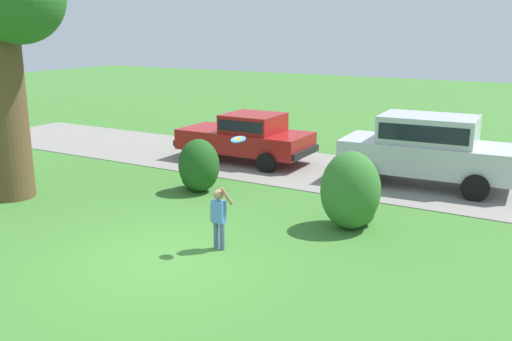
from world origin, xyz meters
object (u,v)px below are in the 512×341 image
at_px(parked_suv, 427,147).
at_px(parked_sedan, 247,136).
at_px(child_thrower, 219,214).
at_px(frisbee, 238,139).

bearing_deg(parked_suv, parked_sedan, -179.57).
distance_m(parked_sedan, parked_suv, 5.64).
height_order(child_thrower, frisbee, frisbee).
bearing_deg(child_thrower, parked_suv, 70.78).
height_order(parked_sedan, child_thrower, parked_sedan).
bearing_deg(parked_suv, frisbee, -107.16).
bearing_deg(child_thrower, frisbee, 32.03).
bearing_deg(parked_sedan, frisbee, -60.36).
bearing_deg(parked_suv, child_thrower, -109.22).
relative_size(parked_sedan, frisbee, 15.71).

